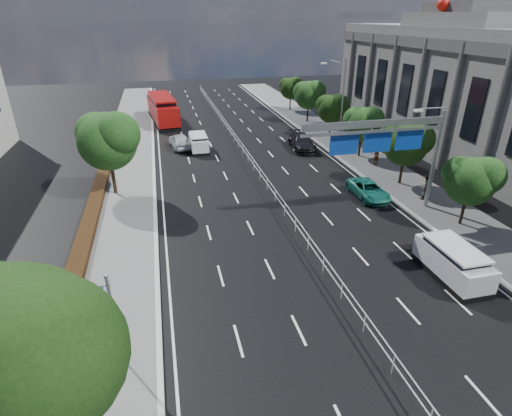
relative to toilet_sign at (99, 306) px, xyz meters
name	(u,v)px	position (x,y,z in m)	size (l,w,h in m)	color
ground	(355,320)	(10.95, 0.00, -2.94)	(160.00, 160.00, 0.00)	black
sidewalk_near	(97,364)	(-0.55, 0.00, -2.87)	(5.00, 140.00, 0.14)	slate
kerb_near	(159,353)	(1.95, 0.00, -2.87)	(0.25, 140.00, 0.15)	silver
median_fence	(250,159)	(10.95, 22.50, -2.42)	(0.05, 85.00, 1.02)	silver
hedge_near	(70,291)	(-2.35, 5.00, -2.58)	(1.00, 36.00, 0.44)	black
toilet_sign	(99,306)	(0.00, 0.00, 0.00)	(1.62, 0.18, 4.34)	gray
overhead_gantry	(389,137)	(17.69, 10.05, 2.66)	(10.24, 0.38, 7.45)	gray
streetlight_far	(340,98)	(21.46, 26.00, 2.27)	(2.78, 2.40, 9.00)	gray
civic_hall	(479,88)	(34.67, 22.00, 3.33)	(14.40, 36.00, 14.35)	slate
near_tree_big	(13,356)	(-1.17, -4.53, 2.33)	(5.72, 5.33, 7.71)	black
near_tree_back	(108,138)	(-0.99, 17.97, 1.67)	(4.84, 4.51, 6.69)	black
far_tree_c	(472,178)	(22.20, 6.98, 0.48)	(3.52, 3.28, 4.94)	black
far_tree_d	(407,142)	(22.20, 14.48, 0.74)	(3.85, 3.59, 5.34)	black
far_tree_e	(363,122)	(22.20, 21.98, 0.61)	(3.63, 3.38, 5.13)	black
far_tree_f	(332,107)	(22.20, 29.48, 0.55)	(3.52, 3.28, 5.02)	black
far_tree_g	(309,94)	(22.20, 36.98, 0.81)	(3.96, 3.69, 5.45)	black
far_tree_h	(291,87)	(22.20, 44.48, 0.48)	(3.41, 3.18, 4.91)	black
white_minivan	(199,143)	(6.68, 27.93, -2.08)	(1.78, 4.06, 1.76)	black
red_bus	(162,108)	(3.45, 41.70, -1.15)	(4.01, 11.73, 3.44)	black
near_car_silver	(180,141)	(4.81, 29.38, -2.16)	(1.84, 4.58, 1.56)	silver
near_car_dark	(167,103)	(4.30, 50.08, -2.11)	(1.77, 5.06, 1.67)	black
silver_minivan	(453,262)	(17.57, 2.00, -2.01)	(1.96, 4.57, 1.89)	black
parked_car_teal	(369,190)	(18.30, 12.73, -2.33)	(2.05, 4.45, 1.24)	#156255
parked_car_dark	(302,142)	(17.45, 25.94, -2.18)	(2.15, 5.28, 1.53)	black
pedestrian_a	(376,156)	(22.44, 19.13, -1.97)	(0.61, 0.40, 1.66)	gray
pedestrian_b	(425,188)	(22.16, 11.16, -1.86)	(0.92, 0.71, 1.89)	gray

